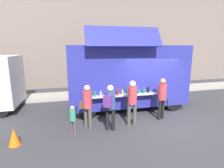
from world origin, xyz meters
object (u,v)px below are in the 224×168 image
(food_truck_main, at_px, (126,74))
(customer_front_ordering, at_px, (132,99))
(customer_rear_waiting, at_px, (87,103))
(customer_extra_browsing, at_px, (162,95))
(trash_bin, at_px, (171,85))
(child_near_queue, at_px, (73,117))
(traffic_cone_orange, at_px, (14,137))
(customer_mid_with_backpack, at_px, (110,103))

(food_truck_main, xyz_separation_m, customer_front_ordering, (-0.49, -2.16, -0.61))
(customer_front_ordering, distance_m, customer_rear_waiting, 1.71)
(customer_rear_waiting, bearing_deg, food_truck_main, 5.59)
(food_truck_main, bearing_deg, customer_extra_browsing, -62.89)
(trash_bin, bearing_deg, food_truck_main, -151.05)
(trash_bin, distance_m, child_near_queue, 8.36)
(food_truck_main, distance_m, traffic_cone_orange, 5.41)
(traffic_cone_orange, relative_size, customer_rear_waiting, 0.33)
(traffic_cone_orange, height_order, child_near_queue, child_near_queue)
(traffic_cone_orange, relative_size, trash_bin, 0.64)
(food_truck_main, distance_m, customer_extra_browsing, 2.23)
(customer_extra_browsing, distance_m, child_near_queue, 3.71)
(food_truck_main, bearing_deg, customer_front_ordering, -101.26)
(customer_front_ordering, relative_size, customer_extra_browsing, 1.01)
(traffic_cone_orange, xyz_separation_m, child_near_queue, (1.81, 0.23, 0.35))
(customer_extra_browsing, bearing_deg, trash_bin, -60.82)
(customer_front_ordering, bearing_deg, child_near_queue, 98.62)
(food_truck_main, xyz_separation_m, customer_mid_with_backpack, (-1.42, -2.39, -0.63))
(child_near_queue, bearing_deg, food_truck_main, -0.29)
(customer_front_ordering, bearing_deg, customer_mid_with_backpack, 107.53)
(customer_mid_with_backpack, height_order, customer_extra_browsing, customer_extra_browsing)
(customer_rear_waiting, bearing_deg, customer_extra_browsing, -35.42)
(trash_bin, height_order, customer_rear_waiting, customer_rear_waiting)
(customer_front_ordering, relative_size, child_near_queue, 1.69)
(trash_bin, height_order, customer_extra_browsing, customer_extra_browsing)
(traffic_cone_orange, distance_m, child_near_queue, 1.86)
(food_truck_main, bearing_deg, trash_bin, 30.41)
(traffic_cone_orange, bearing_deg, customer_mid_with_backpack, 3.51)
(traffic_cone_orange, distance_m, customer_front_ordering, 4.15)
(trash_bin, bearing_deg, customer_rear_waiting, -145.72)
(customer_front_ordering, xyz_separation_m, customer_rear_waiting, (-1.70, 0.13, -0.06))
(trash_bin, distance_m, customer_mid_with_backpack, 7.35)
(customer_extra_browsing, bearing_deg, traffic_cone_orange, 73.48)
(child_near_queue, bearing_deg, customer_front_ordering, -36.13)
(food_truck_main, xyz_separation_m, child_near_queue, (-2.74, -2.35, -1.04))
(customer_front_ordering, height_order, customer_rear_waiting, customer_front_ordering)
(customer_front_ordering, height_order, customer_mid_with_backpack, customer_front_ordering)
(customer_rear_waiting, bearing_deg, child_near_queue, 173.11)
(customer_rear_waiting, bearing_deg, trash_bin, -2.98)
(food_truck_main, distance_m, customer_front_ordering, 2.30)
(trash_bin, relative_size, customer_mid_with_backpack, 0.50)
(food_truck_main, height_order, child_near_queue, food_truck_main)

